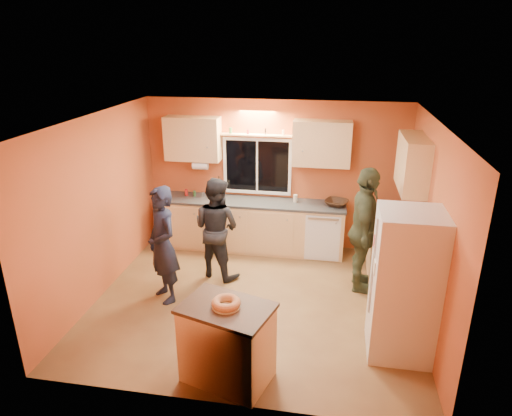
% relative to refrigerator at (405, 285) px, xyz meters
% --- Properties ---
extents(ground, '(4.50, 4.50, 0.00)m').
position_rel_refrigerator_xyz_m(ground, '(-1.89, 0.80, -0.90)').
color(ground, brown).
rests_on(ground, ground).
extents(room_shell, '(4.54, 4.04, 2.61)m').
position_rel_refrigerator_xyz_m(room_shell, '(-1.77, 1.21, 0.72)').
color(room_shell, '#BE5530').
rests_on(room_shell, ground).
extents(back_counter, '(4.23, 0.62, 0.90)m').
position_rel_refrigerator_xyz_m(back_counter, '(-1.88, 2.50, -0.45)').
color(back_counter, tan).
rests_on(back_counter, ground).
extents(right_counter, '(0.62, 1.84, 0.90)m').
position_rel_refrigerator_xyz_m(right_counter, '(0.06, 1.30, -0.45)').
color(right_counter, tan).
rests_on(right_counter, ground).
extents(refrigerator, '(0.72, 0.70, 1.80)m').
position_rel_refrigerator_xyz_m(refrigerator, '(0.00, 0.00, 0.00)').
color(refrigerator, silver).
rests_on(refrigerator, ground).
extents(island, '(1.10, 0.90, 0.92)m').
position_rel_refrigerator_xyz_m(island, '(-1.91, -0.81, -0.43)').
color(island, tan).
rests_on(island, ground).
extents(bundt_pastry, '(0.31, 0.31, 0.09)m').
position_rel_refrigerator_xyz_m(bundt_pastry, '(-1.91, -0.81, 0.06)').
color(bundt_pastry, '#B57B4A').
rests_on(bundt_pastry, island).
extents(person_left, '(0.72, 0.73, 1.70)m').
position_rel_refrigerator_xyz_m(person_left, '(-3.16, 0.65, -0.05)').
color(person_left, black).
rests_on(person_left, ground).
extents(person_center, '(0.95, 0.86, 1.61)m').
position_rel_refrigerator_xyz_m(person_center, '(-2.61, 1.47, -0.10)').
color(person_center, black).
rests_on(person_center, ground).
extents(person_right, '(0.48, 1.11, 1.88)m').
position_rel_refrigerator_xyz_m(person_right, '(-0.39, 1.42, 0.04)').
color(person_right, '#2E3522').
rests_on(person_right, ground).
extents(mixing_bowl, '(0.48, 0.48, 0.09)m').
position_rel_refrigerator_xyz_m(mixing_bowl, '(-0.79, 2.52, 0.05)').
color(mixing_bowl, black).
rests_on(mixing_bowl, back_counter).
extents(utensil_crock, '(0.14, 0.14, 0.17)m').
position_rel_refrigerator_xyz_m(utensil_crock, '(-2.82, 2.51, 0.09)').
color(utensil_crock, beige).
rests_on(utensil_crock, back_counter).
extents(potted_plant, '(0.33, 0.30, 0.32)m').
position_rel_refrigerator_xyz_m(potted_plant, '(0.02, 0.73, 0.16)').
color(potted_plant, gray).
rests_on(potted_plant, right_counter).
extents(red_box, '(0.17, 0.13, 0.07)m').
position_rel_refrigerator_xyz_m(red_box, '(-0.02, 1.71, 0.04)').
color(red_box, '#B01E1B').
rests_on(red_box, right_counter).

